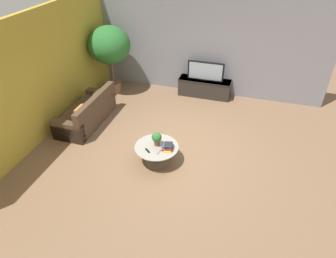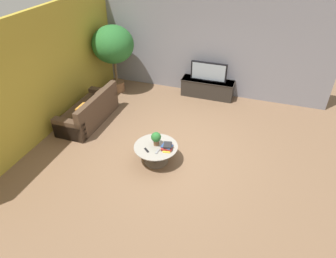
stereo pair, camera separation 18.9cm
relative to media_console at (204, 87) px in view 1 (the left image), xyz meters
name	(u,v)px [view 1 (the left image)]	position (x,y,z in m)	size (l,w,h in m)	color
ground_plane	(171,149)	(-0.22, -2.94, -0.28)	(24.00, 24.00, 0.00)	brown
back_wall_stone	(202,45)	(-0.22, 0.32, 1.22)	(7.40, 0.12, 3.00)	gray
side_wall_left	(47,72)	(-3.48, -2.74, 1.22)	(0.12, 7.40, 3.00)	gold
media_console	(204,87)	(0.00, 0.00, 0.00)	(1.62, 0.50, 0.55)	#2D2823
television	(206,71)	(0.00, 0.00, 0.54)	(1.10, 0.13, 0.57)	black
coffee_table	(157,151)	(-0.40, -3.48, 0.02)	(0.98, 0.98, 0.43)	#756656
couch_by_wall	(87,113)	(-2.72, -2.47, 0.00)	(0.84, 1.95, 0.84)	#4C3828
potted_palm_tall	(109,47)	(-2.85, -0.56, 1.20)	(1.26, 1.26, 2.10)	brown
potted_plant_tabletop	(157,138)	(-0.41, -3.42, 0.34)	(0.22, 0.22, 0.32)	brown
book_stack	(168,147)	(-0.14, -3.47, 0.20)	(0.27, 0.34, 0.11)	gold
remote_black	(148,151)	(-0.54, -3.68, 0.16)	(0.04, 0.16, 0.02)	black
remote_silver	(158,152)	(-0.30, -3.65, 0.16)	(0.04, 0.16, 0.02)	gray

